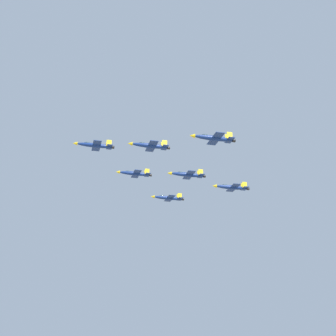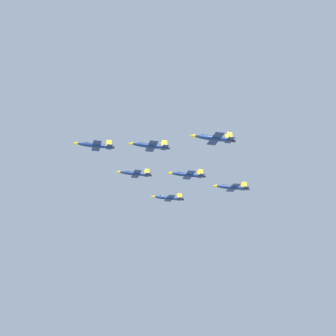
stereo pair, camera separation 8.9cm
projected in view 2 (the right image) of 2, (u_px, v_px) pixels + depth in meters
The scene contains 7 objects.
jet_lead at pixel (95, 145), 184.05m from camera, with size 13.50×13.71×3.57m.
jet_left_wingman at pixel (150, 146), 171.22m from camera, with size 12.99×13.43×3.47m.
jet_right_wingman at pixel (135, 173), 201.92m from camera, with size 12.91×13.37×3.45m.
jet_left_outer at pixel (214, 138), 159.60m from camera, with size 13.56×13.90×3.61m.
jet_right_outer at pixel (168, 198), 219.64m from camera, with size 13.17×13.65×3.52m.
jet_slot_rear at pixel (187, 175), 189.29m from camera, with size 13.40×13.34×3.51m.
jet_trailing at pixel (232, 187), 192.16m from camera, with size 13.38×13.31×3.51m.
Camera 2 is at (-137.53, 132.42, 43.73)m, focal length 47.95 mm.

